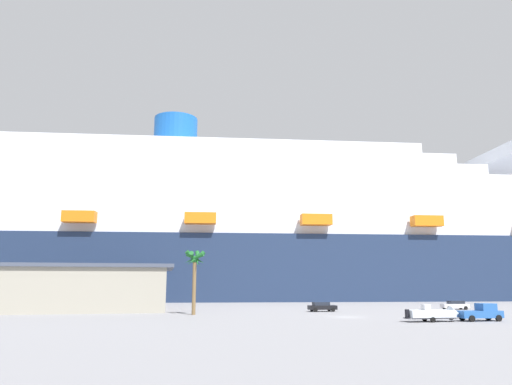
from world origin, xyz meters
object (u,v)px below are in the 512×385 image
(small_boat_on_trailer, at_px, (436,314))
(palm_tree, at_px, (195,264))
(pickup_truck, at_px, (481,313))
(parked_car_silver_sedan, at_px, (455,305))
(parked_car_black_coupe, at_px, (322,307))
(cruise_ship, at_px, (301,239))

(small_boat_on_trailer, xyz_separation_m, palm_tree, (-30.39, 16.79, 6.67))
(pickup_truck, height_order, parked_car_silver_sedan, pickup_truck)
(parked_car_black_coupe, bearing_deg, cruise_ship, 80.87)
(palm_tree, bearing_deg, small_boat_on_trailer, -28.91)
(cruise_ship, distance_m, small_boat_on_trailer, 82.08)
(pickup_truck, distance_m, parked_car_black_coupe, 26.91)
(parked_car_black_coupe, bearing_deg, palm_tree, -164.78)
(small_boat_on_trailer, xyz_separation_m, parked_car_black_coupe, (-8.68, 22.69, -0.13))
(pickup_truck, relative_size, parked_car_black_coupe, 1.16)
(small_boat_on_trailer, bearing_deg, pickup_truck, 3.35)
(cruise_ship, distance_m, pickup_truck, 81.90)
(cruise_ship, distance_m, parked_car_black_coupe, 60.79)
(pickup_truck, distance_m, palm_tree, 40.78)
(cruise_ship, height_order, palm_tree, cruise_ship)
(parked_car_silver_sedan, bearing_deg, pickup_truck, -113.10)
(small_boat_on_trailer, relative_size, parked_car_silver_sedan, 1.70)
(cruise_ship, relative_size, parked_car_black_coupe, 62.03)
(cruise_ship, xyz_separation_m, parked_car_black_coupe, (-9.26, -57.65, -16.91))
(palm_tree, relative_size, parked_car_black_coupe, 2.00)
(pickup_truck, xyz_separation_m, parked_car_black_coupe, (-15.03, 22.32, -0.21))
(palm_tree, xyz_separation_m, parked_car_silver_sedan, (47.61, 9.05, -6.80))
(palm_tree, bearing_deg, pickup_truck, -24.07)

